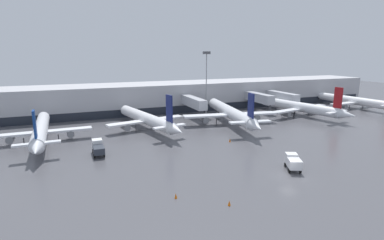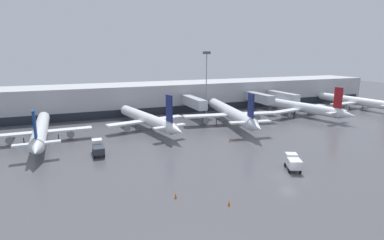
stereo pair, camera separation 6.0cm
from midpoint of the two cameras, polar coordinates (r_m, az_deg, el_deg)
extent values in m
plane|color=#4C4C51|center=(49.61, 17.96, -10.18)|extent=(320.00, 320.00, 0.00)
cube|color=#B2B2B7|center=(102.27, -4.54, 4.54)|extent=(160.00, 16.00, 9.00)
cube|color=#1E232D|center=(95.24, -3.05, 1.96)|extent=(156.80, 0.10, 2.40)
cube|color=#A8AAB2|center=(100.29, 12.56, 4.18)|extent=(2.60, 13.82, 2.80)
cylinder|color=#3F4247|center=(95.70, 14.60, 1.87)|extent=(0.44, 0.44, 3.20)
cube|color=#A8AAB2|center=(105.11, 16.71, 4.33)|extent=(2.60, 14.83, 2.80)
cylinder|color=#3F4247|center=(100.39, 19.01, 2.07)|extent=(0.44, 0.44, 3.20)
cube|color=#A8AAB2|center=(88.92, 0.24, 3.45)|extent=(2.60, 14.73, 2.80)
cylinder|color=#3F4247|center=(83.34, 1.99, 0.73)|extent=(0.44, 0.44, 3.20)
cylinder|color=silver|center=(72.07, -26.86, -1.57)|extent=(3.51, 27.32, 2.75)
cone|color=silver|center=(86.87, -26.37, 0.68)|extent=(2.70, 3.10, 2.61)
cone|color=silver|center=(56.92, -27.63, -5.13)|extent=(2.59, 4.19, 2.47)
cube|color=silver|center=(71.53, -26.84, -2.12)|extent=(20.73, 2.90, 0.44)
cube|color=silver|center=(59.87, -27.47, -4.02)|extent=(7.89, 1.52, 0.35)
cube|color=navy|center=(59.10, -27.79, -0.97)|extent=(0.42, 2.10, 5.44)
cylinder|color=slate|center=(72.36, -31.35, -3.14)|extent=(1.58, 2.60, 1.51)
cylinder|color=slate|center=(71.55, -22.16, -2.37)|extent=(1.58, 2.60, 1.51)
cylinder|color=#2D2D33|center=(81.13, -26.42, -1.53)|extent=(0.20, 0.20, 1.53)
cylinder|color=#2D2D33|center=(71.53, -29.39, -3.59)|extent=(0.20, 0.20, 1.53)
cylinder|color=#2D2D33|center=(71.06, -24.10, -3.16)|extent=(0.20, 0.20, 1.53)
cylinder|color=silver|center=(97.40, 19.54, 2.43)|extent=(8.52, 26.92, 2.87)
cone|color=silver|center=(106.83, 13.06, 3.66)|extent=(3.33, 3.66, 2.72)
cone|color=silver|center=(89.24, 27.57, 0.85)|extent=(3.43, 4.75, 2.58)
cube|color=silver|center=(97.10, 19.83, 2.03)|extent=(23.13, 7.38, 0.44)
cube|color=silver|center=(90.72, 25.82, 1.38)|extent=(8.89, 3.25, 0.35)
cube|color=maroon|center=(90.16, 26.04, 3.66)|extent=(0.83, 2.30, 6.18)
cylinder|color=slate|center=(92.16, 17.40, 1.12)|extent=(2.13, 3.05, 1.58)
cylinder|color=slate|center=(102.50, 21.94, 1.89)|extent=(2.13, 3.05, 1.58)
cylinder|color=#2D2D33|center=(103.06, 15.56, 2.07)|extent=(0.20, 0.20, 1.48)
cylinder|color=#2D2D33|center=(94.04, 18.76, 0.88)|extent=(0.20, 0.20, 1.48)
cylinder|color=#2D2D33|center=(99.96, 21.33, 1.35)|extent=(0.20, 0.20, 1.48)
cylinder|color=silver|center=(81.49, 7.13, 1.54)|extent=(7.96, 30.29, 3.05)
cone|color=silver|center=(97.21, 3.84, 3.39)|extent=(3.41, 3.78, 2.90)
cone|color=silver|center=(65.76, 12.18, -1.30)|extent=(3.46, 4.96, 2.74)
cube|color=silver|center=(80.91, 7.30, 1.02)|extent=(25.70, 7.23, 0.44)
cube|color=silver|center=(68.79, 10.99, -0.37)|extent=(9.86, 3.29, 0.35)
cube|color=navy|center=(68.10, 11.12, 2.55)|extent=(0.81, 2.80, 5.90)
cylinder|color=slate|center=(79.00, 2.39, 0.15)|extent=(2.21, 3.62, 1.68)
cylinder|color=slate|center=(83.75, 11.90, 0.60)|extent=(2.21, 3.62, 1.68)
cylinder|color=#2D2D33|center=(91.06, 5.04, 1.27)|extent=(0.20, 0.20, 1.87)
cylinder|color=#2D2D33|center=(79.30, 4.67, -0.41)|extent=(0.20, 0.20, 1.87)
cylinder|color=#2D2D33|center=(82.03, 10.13, -0.13)|extent=(0.20, 0.20, 1.87)
cylinder|color=white|center=(118.36, 28.34, 3.29)|extent=(5.07, 27.15, 2.71)
cone|color=white|center=(127.39, 22.84, 4.36)|extent=(2.82, 3.19, 2.57)
cube|color=white|center=(118.06, 28.58, 2.98)|extent=(22.14, 4.47, 0.44)
cylinder|color=slate|center=(113.19, 26.75, 2.39)|extent=(1.73, 2.93, 1.49)
cylinder|color=slate|center=(123.26, 30.18, 2.76)|extent=(1.73, 2.93, 1.49)
cylinder|color=#2D2D33|center=(123.77, 24.94, 3.05)|extent=(0.20, 0.20, 1.49)
cylinder|color=#2D2D33|center=(115.02, 27.77, 2.13)|extent=(0.20, 0.20, 1.49)
cylinder|color=#2D2D33|center=(120.79, 29.72, 2.35)|extent=(0.20, 0.20, 1.49)
cylinder|color=white|center=(76.16, -8.89, 0.35)|extent=(8.38, 26.28, 2.79)
cone|color=white|center=(89.42, -12.96, 1.99)|extent=(3.25, 3.57, 2.65)
cone|color=white|center=(63.08, -2.89, -2.05)|extent=(3.36, 4.63, 2.51)
cube|color=white|center=(75.70, -8.66, -0.15)|extent=(20.27, 6.86, 0.44)
cube|color=white|center=(65.64, -4.33, -1.24)|extent=(7.80, 3.06, 0.35)
cube|color=navy|center=(64.85, -4.38, 1.98)|extent=(0.85, 2.35, 6.39)
cylinder|color=slate|center=(73.71, -12.59, -1.33)|extent=(2.11, 3.11, 1.54)
cylinder|color=slate|center=(78.42, -4.92, -0.24)|extent=(2.11, 3.11, 1.54)
cylinder|color=#2D2D33|center=(84.22, -11.36, 0.02)|extent=(0.20, 0.20, 1.51)
cylinder|color=#2D2D33|center=(74.15, -10.65, -1.64)|extent=(0.20, 0.20, 1.51)
cylinder|color=#2D2D33|center=(76.87, -6.24, -1.00)|extent=(0.20, 0.20, 1.51)
cube|color=#2D333D|center=(58.06, -17.37, -5.43)|extent=(1.95, 3.22, 1.20)
cube|color=silver|center=(60.43, -17.62, -4.40)|extent=(1.84, 1.98, 1.90)
cylinder|color=black|center=(60.83, -18.36, -5.63)|extent=(0.26, 0.70, 0.70)
cylinder|color=black|center=(60.94, -16.74, -5.48)|extent=(0.26, 0.70, 0.70)
cylinder|color=black|center=(57.76, -18.12, -6.57)|extent=(0.26, 0.70, 0.70)
cylinder|color=black|center=(57.88, -16.40, -6.42)|extent=(0.26, 0.70, 0.70)
cube|color=silver|center=(51.17, 18.91, -7.86)|extent=(2.86, 3.16, 1.40)
cube|color=silver|center=(53.01, 18.33, -6.93)|extent=(2.34, 2.22, 1.71)
cylinder|color=black|center=(53.25, 17.31, -8.15)|extent=(0.53, 0.74, 0.70)
cylinder|color=black|center=(53.69, 19.14, -8.10)|extent=(0.53, 0.74, 0.70)
cylinder|color=black|center=(50.90, 18.00, -9.17)|extent=(0.53, 0.74, 0.70)
cylinder|color=black|center=(51.36, 19.90, -9.11)|extent=(0.53, 0.74, 0.70)
cone|color=orange|center=(65.12, 7.21, -3.85)|extent=(0.41, 0.41, 0.77)
cone|color=orange|center=(40.63, -3.14, -14.20)|extent=(0.37, 0.37, 0.74)
cone|color=orange|center=(39.14, 7.07, -15.43)|extent=(0.37, 0.37, 0.70)
cylinder|color=gray|center=(93.47, 2.72, 6.75)|extent=(0.30, 0.30, 18.50)
cube|color=#4C4C51|center=(93.00, 2.78, 12.68)|extent=(1.80, 1.80, 0.80)
camera|label=1|loc=(0.03, -90.02, -0.01)|focal=28.00mm
camera|label=2|loc=(0.03, 89.98, 0.01)|focal=28.00mm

